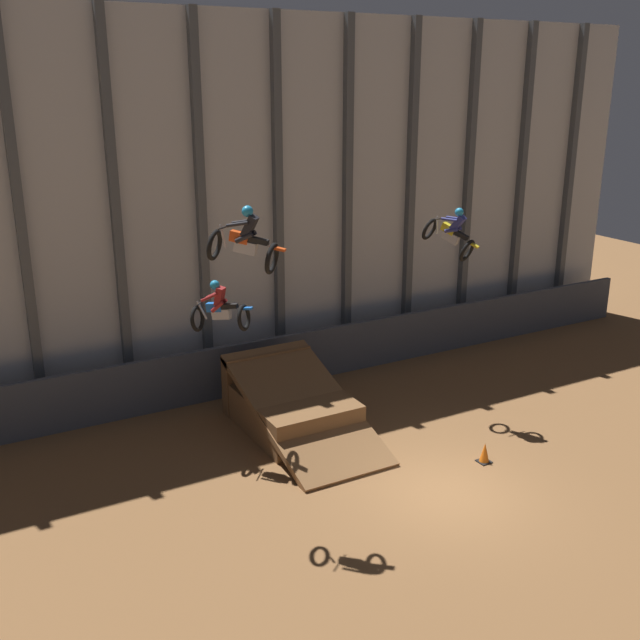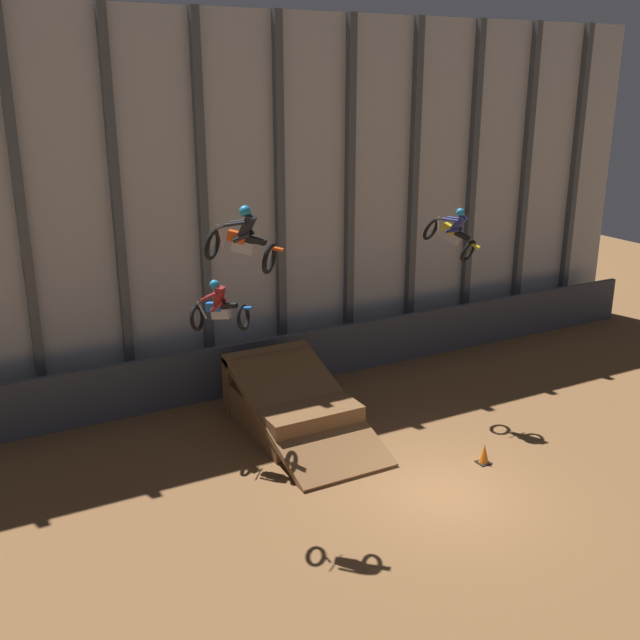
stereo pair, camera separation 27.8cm
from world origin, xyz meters
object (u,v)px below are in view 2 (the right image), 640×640
rider_bike_left_air (243,242)px  rider_bike_right_air (452,234)px  dirt_ramp (290,404)px  traffic_cone_near_ramp (484,454)px  rider_bike_center_air (219,310)px

rider_bike_left_air → rider_bike_right_air: bearing=-29.1°
dirt_ramp → rider_bike_left_air: size_ratio=3.43×
dirt_ramp → rider_bike_right_air: bearing=-12.7°
traffic_cone_near_ramp → rider_bike_center_air: bearing=144.8°
rider_bike_center_air → traffic_cone_near_ramp: rider_bike_center_air is taller
rider_bike_center_air → traffic_cone_near_ramp: (6.02, -4.25, -3.93)m
dirt_ramp → rider_bike_center_air: rider_bike_center_air is taller
dirt_ramp → rider_bike_right_air: (5.01, -1.13, 5.04)m
rider_bike_left_air → rider_bike_center_air: (0.48, 3.01, -2.49)m
dirt_ramp → rider_bike_left_air: 7.50m
dirt_ramp → traffic_cone_near_ramp: bearing=-52.1°
rider_bike_center_air → traffic_cone_near_ramp: 8.35m
rider_bike_right_air → traffic_cone_near_ramp: size_ratio=3.22×
rider_bike_left_air → traffic_cone_near_ramp: bearing=-56.6°
rider_bike_left_air → rider_bike_right_air: rider_bike_left_air is taller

